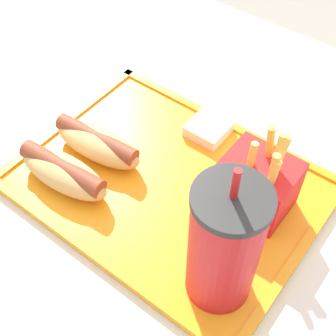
% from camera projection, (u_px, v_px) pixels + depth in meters
% --- Properties ---
extents(dining_table, '(1.36, 0.81, 0.75)m').
position_uv_depth(dining_table, '(187.00, 306.00, 0.92)').
color(dining_table, beige).
rests_on(dining_table, ground_plane).
extents(food_tray, '(0.39, 0.29, 0.01)m').
position_uv_depth(food_tray, '(168.00, 184.00, 0.63)').
color(food_tray, orange).
rests_on(food_tray, dining_table).
extents(soda_cup, '(0.08, 0.08, 0.20)m').
position_uv_depth(soda_cup, '(224.00, 246.00, 0.46)').
color(soda_cup, red).
rests_on(soda_cup, food_tray).
extents(hot_dog_far, '(0.14, 0.06, 0.04)m').
position_uv_depth(hot_dog_far, '(63.00, 172.00, 0.60)').
color(hot_dog_far, tan).
rests_on(hot_dog_far, food_tray).
extents(hot_dog_near, '(0.14, 0.06, 0.04)m').
position_uv_depth(hot_dog_near, '(97.00, 143.00, 0.64)').
color(hot_dog_near, tan).
rests_on(hot_dog_near, food_tray).
extents(fries_carton, '(0.09, 0.07, 0.13)m').
position_uv_depth(fries_carton, '(258.00, 183.00, 0.57)').
color(fries_carton, red).
rests_on(fries_carton, food_tray).
extents(sauce_cup_mayo, '(0.05, 0.05, 0.02)m').
position_uv_depth(sauce_cup_mayo, '(208.00, 128.00, 0.67)').
color(sauce_cup_mayo, silver).
rests_on(sauce_cup_mayo, food_tray).
extents(sauce_cup_ketchup, '(0.05, 0.05, 0.02)m').
position_uv_depth(sauce_cup_ketchup, '(253.00, 156.00, 0.64)').
color(sauce_cup_ketchup, silver).
rests_on(sauce_cup_ketchup, food_tray).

